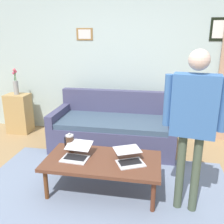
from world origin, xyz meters
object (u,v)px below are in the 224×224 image
laptop_left (76,154)px  person_standing (194,113)px  french_press (70,143)px  coffee_table (103,162)px  side_shelf (19,113)px  flower_vase (16,84)px  couch (114,129)px  laptop_center (129,158)px

laptop_left → person_standing: person_standing is taller
french_press → laptop_left: bearing=129.6°
laptop_left → coffee_table: bearing=-179.5°
side_shelf → flower_vase: 0.56m
couch → french_press: size_ratio=8.26×
couch → laptop_left: bearing=79.6°
french_press → laptop_center: bearing=167.6°
coffee_table → french_press: bearing=-19.7°
coffee_table → flower_vase: bearing=-38.6°
side_shelf → person_standing: size_ratio=0.44×
laptop_center → french_press: 0.78m
couch → laptop_center: bearing=107.5°
laptop_left → french_press: 0.22m
french_press → person_standing: size_ratio=0.14×
french_press → flower_vase: 2.11m
coffee_table → person_standing: size_ratio=0.80×
coffee_table → side_shelf: size_ratio=1.81×
coffee_table → french_press: french_press is taller
coffee_table → french_press: 0.50m
french_press → flower_vase: (1.51, -1.41, 0.41)m
laptop_center → side_shelf: side_shelf is taller
laptop_center → person_standing: (-0.62, 0.16, 0.62)m
laptop_left → side_shelf: (1.65, -1.57, -0.08)m
flower_vase → coffee_table: bearing=141.4°
flower_vase → couch: bearing=170.4°
couch → laptop_center: 1.32m
laptop_left → laptop_center: 0.63m
french_press → person_standing: bearing=166.8°
laptop_left → flower_vase: bearing=-43.6°
couch → person_standing: size_ratio=1.16×
laptop_center → flower_vase: flower_vase is taller
person_standing → french_press: bearing=-13.2°
couch → coffee_table: couch is taller
coffee_table → side_shelf: side_shelf is taller
side_shelf → french_press: bearing=137.1°
couch → person_standing: bearing=125.8°
laptop_center → couch: bearing=-72.5°
flower_vase → side_shelf: bearing=43.4°
laptop_center → person_standing: size_ratio=0.26×
laptop_left → laptop_center: bearing=179.8°
laptop_left → french_press: french_press is taller
french_press → side_shelf: (1.51, -1.40, -0.14)m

